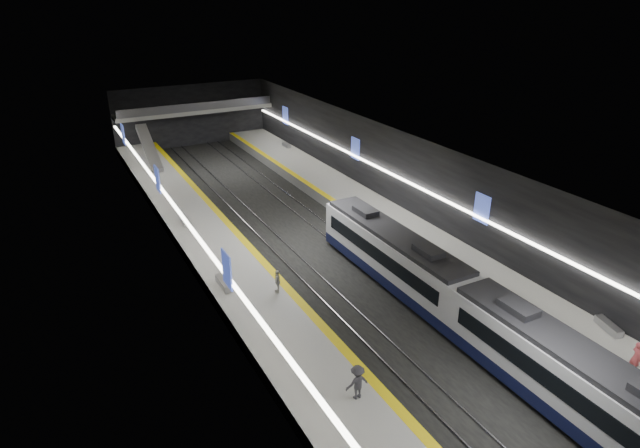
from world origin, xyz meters
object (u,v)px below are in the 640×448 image
escalator (149,148)px  bench_right_far (287,145)px  bench_left_far (185,220)px  passenger_left_b (357,382)px  passenger_left_a (277,282)px  train (465,305)px  bench_left_near (224,283)px  bench_right_near (608,326)px  passenger_right_a (636,357)px

escalator → bench_right_far: 16.72m
bench_left_far → passenger_left_b: bearing=-81.9°
escalator → passenger_left_a: escalator is taller
train → bench_left_near: (-11.49, 10.84, -0.94)m
train → bench_right_near: train is taller
escalator → bench_left_near: escalator is taller
train → passenger_right_a: bearing=-58.4°
train → passenger_left_b: bearing=-164.6°
bench_right_far → passenger_right_a: passenger_right_a is taller
train → escalator: escalator is taller
escalator → bench_left_far: bearing=-93.2°
bench_right_near → passenger_left_b: (-16.17, 2.15, 0.71)m
bench_left_near → passenger_right_a: (16.25, -18.56, 0.66)m
bench_left_far → bench_right_far: bench_left_far is taller
bench_left_far → bench_right_far: size_ratio=1.16×
bench_right_far → passenger_left_b: bearing=-110.4°
bench_right_far → passenger_right_a: (-1.86, -47.65, 0.71)m
passenger_right_a → passenger_left_b: (-13.92, 5.20, 0.03)m
bench_left_near → bench_left_far: bench_left_near is taller
bench_left_far → passenger_right_a: bearing=-58.6°
bench_right_far → passenger_right_a: bearing=-92.3°
train → escalator: (-10.00, 40.84, 0.70)m
train → passenger_right_a: size_ratio=16.47×
passenger_right_a → bench_left_far: bearing=51.2°
passenger_left_b → bench_left_far: bearing=-85.4°
escalator → passenger_right_a: size_ratio=4.39×
bench_left_near → passenger_right_a: 24.67m
bench_right_near → passenger_left_a: bearing=155.9°
bench_right_far → passenger_left_a: size_ratio=1.04×
passenger_left_a → passenger_right_a: bearing=58.1°
bench_left_near → passenger_left_b: passenger_left_b is taller
passenger_right_a → train: bearing=55.3°
passenger_left_a → passenger_left_b: size_ratio=0.86×
train → bench_left_far: size_ratio=15.41×
passenger_right_a → passenger_left_a: 20.95m
passenger_left_b → bench_right_far: bearing=-110.0°
bench_right_near → passenger_right_a: (-2.25, -3.04, 0.68)m
bench_right_near → bench_right_far: 44.61m
bench_left_far → bench_left_near: bearing=-88.4°
escalator → passenger_left_b: escalator is taller
escalator → passenger_left_b: (0.83, -43.36, -0.95)m
bench_right_near → passenger_right_a: bearing=-110.4°
bench_left_far → bench_right_near: bearing=-52.6°
passenger_right_a → bench_right_near: bearing=-12.8°
passenger_right_a → passenger_left_b: passenger_left_b is taller
bench_right_far → escalator: bearing=176.8°
bench_left_far → passenger_right_a: (15.78, -30.29, 0.67)m
bench_right_far → passenger_left_b: passenger_left_b is taller
bench_right_near → passenger_left_a: (-15.58, 13.12, 0.58)m
train → bench_right_far: train is taller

